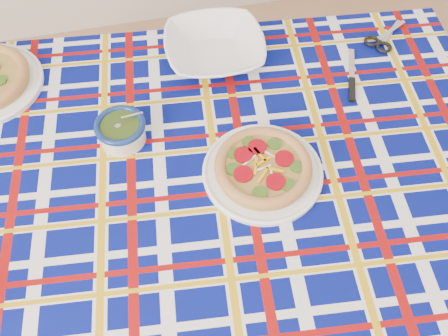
{
  "coord_description": "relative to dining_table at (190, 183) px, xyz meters",
  "views": [
    {
      "loc": [
        -0.11,
        -0.06,
        1.63
      ],
      "look_at": [
        0.03,
        0.55,
        0.72
      ],
      "focal_mm": 40.0,
      "sensor_mm": 36.0,
      "label": 1
    }
  ],
  "objects": [
    {
      "name": "table_knife",
      "position": [
        0.48,
        0.22,
        0.08
      ],
      "size": [
        0.09,
        0.2,
        0.01
      ],
      "primitive_type": null,
      "rotation": [
        0.0,
        0.0,
        1.21
      ],
      "color": "silver",
      "rests_on": "tablecloth"
    },
    {
      "name": "kitchen_scissors",
      "position": [
        0.63,
        0.32,
        0.08
      ],
      "size": [
        0.2,
        0.17,
        0.02
      ],
      "primitive_type": null,
      "rotation": [
        0.0,
        0.0,
        0.62
      ],
      "color": "silver",
      "rests_on": "tablecloth"
    },
    {
      "name": "dining_table",
      "position": [
        0.0,
        0.0,
        0.0
      ],
      "size": [
        1.58,
        1.08,
        0.7
      ],
      "rotation": [
        0.0,
        0.0,
        -0.11
      ],
      "color": "brown",
      "rests_on": "floor"
    },
    {
      "name": "pesto_bowl",
      "position": [
        -0.13,
        0.11,
        0.11
      ],
      "size": [
        0.14,
        0.14,
        0.07
      ],
      "primitive_type": null,
      "rotation": [
        0.0,
        0.0,
        -0.21
      ],
      "color": "#1E310D",
      "rests_on": "tablecloth"
    },
    {
      "name": "main_focaccia_plate",
      "position": [
        0.16,
        -0.06,
        0.1
      ],
      "size": [
        0.28,
        0.28,
        0.05
      ],
      "primitive_type": null,
      "rotation": [
        0.0,
        0.0,
        0.01
      ],
      "color": "#A4813A",
      "rests_on": "tablecloth"
    },
    {
      "name": "tablecloth",
      "position": [
        -0.0,
        -0.0,
        0.02
      ],
      "size": [
        1.61,
        1.11,
        0.1
      ],
      "primitive_type": null,
      "rotation": [
        0.0,
        0.0,
        -0.11
      ],
      "color": "#050D66",
      "rests_on": "dining_table"
    },
    {
      "name": "serving_bowl",
      "position": [
        0.13,
        0.33,
        0.1
      ],
      "size": [
        0.27,
        0.27,
        0.06
      ],
      "primitive_type": "imported",
      "rotation": [
        0.0,
        0.0,
        -0.05
      ],
      "color": "white",
      "rests_on": "tablecloth"
    }
  ]
}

